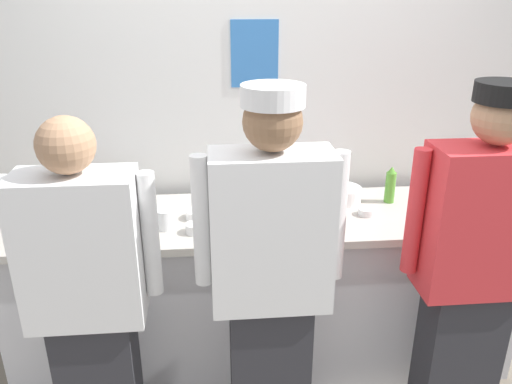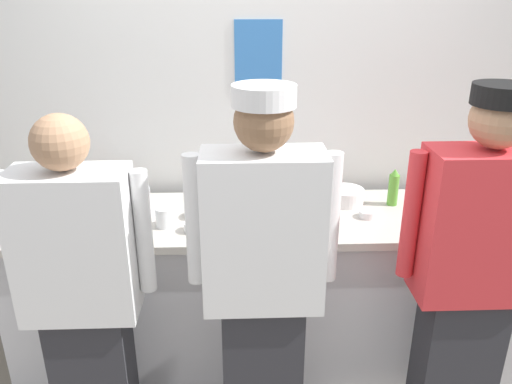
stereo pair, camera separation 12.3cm
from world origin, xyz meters
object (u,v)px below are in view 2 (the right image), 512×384
object	(u,v)px
chef_near_left	(83,296)
plate_stack_front	(346,196)
deli_cup	(164,217)
squeeze_bottle_primary	(55,212)
chef_center	(263,280)
mixing_bowl_steel	(113,203)
sheet_tray	(269,214)
ramekin_orange_sauce	(193,226)
chefs_knife	(230,223)
ramekin_green_sauce	(432,208)
ramekin_yellow_sauce	(196,213)
ramekin_red_sauce	(367,214)
chef_far_right	(471,273)
squeeze_bottle_spare	(393,188)
squeeze_bottle_secondary	(60,190)

from	to	relation	value
chef_near_left	plate_stack_front	xyz separation A→B (m)	(1.25, 0.77, 0.11)
deli_cup	squeeze_bottle_primary	bearing A→B (deg)	-179.37
chef_center	mixing_bowl_steel	world-z (taller)	chef_center
sheet_tray	deli_cup	distance (m)	0.54
ramekin_orange_sauce	chefs_knife	world-z (taller)	ramekin_orange_sauce
ramekin_green_sauce	ramekin_yellow_sauce	distance (m)	1.26
plate_stack_front	ramekin_red_sauce	distance (m)	0.21
mixing_bowl_steel	chefs_knife	xyz separation A→B (m)	(0.62, -0.14, -0.06)
ramekin_orange_sauce	sheet_tray	bearing A→B (deg)	22.12
chef_far_right	ramekin_orange_sauce	bearing A→B (deg)	160.53
chef_far_right	ramekin_red_sauce	world-z (taller)	chef_far_right
chef_near_left	chefs_knife	xyz separation A→B (m)	(0.61, 0.52, 0.08)
squeeze_bottle_primary	mixing_bowl_steel	bearing A→B (deg)	33.57
chef_center	chef_far_right	xyz separation A→B (m)	(0.89, 0.02, -0.00)
squeeze_bottle_spare	ramekin_green_sauce	xyz separation A→B (m)	(0.19, -0.11, -0.08)
sheet_tray	squeeze_bottle_secondary	distance (m)	1.15
plate_stack_front	squeeze_bottle_primary	world-z (taller)	squeeze_bottle_primary
sheet_tray	ramekin_red_sauce	world-z (taller)	ramekin_red_sauce
chef_far_right	squeeze_bottle_secondary	world-z (taller)	chef_far_right
chef_center	squeeze_bottle_spare	xyz separation A→B (m)	(0.76, 0.74, 0.10)
sheet_tray	squeeze_bottle_spare	size ratio (longest dim) A/B	2.20
sheet_tray	squeeze_bottle_primary	size ratio (longest dim) A/B	2.47
squeeze_bottle_secondary	squeeze_bottle_spare	bearing A→B (deg)	-1.28
squeeze_bottle_primary	ramekin_yellow_sauce	size ratio (longest dim) A/B	1.71
chef_far_right	mixing_bowl_steel	distance (m)	1.77
ramekin_green_sauce	ramekin_yellow_sauce	size ratio (longest dim) A/B	0.76
deli_cup	ramekin_red_sauce	bearing A→B (deg)	3.70
chef_near_left	plate_stack_front	world-z (taller)	chef_near_left
squeeze_bottle_spare	ramekin_orange_sauce	distance (m)	1.12
plate_stack_front	ramekin_green_sauce	xyz separation A→B (m)	(0.44, -0.14, -0.02)
mixing_bowl_steel	sheet_tray	world-z (taller)	mixing_bowl_steel
squeeze_bottle_spare	chef_center	bearing A→B (deg)	-135.49
deli_cup	squeeze_bottle_spare	bearing A→B (deg)	10.57
ramekin_green_sauce	deli_cup	xyz separation A→B (m)	(-1.41, -0.12, 0.03)
mixing_bowl_steel	squeeze_bottle_primary	bearing A→B (deg)	-146.43
squeeze_bottle_spare	ramekin_yellow_sauce	world-z (taller)	squeeze_bottle_spare
chef_far_right	chefs_knife	distance (m)	1.15
squeeze_bottle_secondary	ramekin_red_sauce	size ratio (longest dim) A/B	2.44
chef_far_right	squeeze_bottle_secondary	size ratio (longest dim) A/B	8.18
chef_center	squeeze_bottle_primary	xyz separation A→B (m)	(-1.00, 0.51, 0.09)
ramekin_red_sauce	squeeze_bottle_primary	bearing A→B (deg)	-177.34
squeeze_bottle_spare	deli_cup	xyz separation A→B (m)	(-1.22, -0.23, -0.05)
chef_near_left	ramekin_green_sauce	bearing A→B (deg)	20.20
sheet_tray	ramekin_green_sauce	world-z (taller)	ramekin_green_sauce
squeeze_bottle_spare	ramekin_green_sauce	world-z (taller)	squeeze_bottle_spare
squeeze_bottle_primary	ramekin_yellow_sauce	bearing A→B (deg)	8.98
mixing_bowl_steel	squeeze_bottle_spare	bearing A→B (deg)	2.74
chef_center	ramekin_red_sauce	distance (m)	0.82
squeeze_bottle_spare	ramekin_red_sauce	size ratio (longest dim) A/B	2.41
chef_center	squeeze_bottle_spare	world-z (taller)	chef_center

